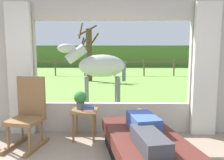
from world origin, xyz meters
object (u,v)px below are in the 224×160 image
horse (99,66)px  pasture_tree (88,53)px  recliner_sofa (144,148)px  reclining_person (145,128)px  side_table (85,115)px  potted_plant (80,99)px  book_stack (89,108)px  rocking_chair (28,112)px

horse → pasture_tree: (-1.00, 5.94, 0.39)m
recliner_sofa → reclining_person: reclining_person is taller
recliner_sofa → reclining_person: bearing=-101.4°
side_table → potted_plant: (-0.08, 0.06, 0.28)m
book_stack → horse: horse is taller
potted_plant → reclining_person: bearing=-43.9°
rocking_chair → side_table: 0.92m
book_stack → recliner_sofa: bearing=-43.5°
book_stack → pasture_tree: 8.25m
side_table → pasture_tree: size_ratio=0.16×
pasture_tree → rocking_chair: bearing=-89.8°
rocking_chair → horse: bearing=78.7°
rocking_chair → horse: horse is taller
side_table → horse: horse is taller
rocking_chair → book_stack: size_ratio=5.93×
reclining_person → book_stack: bearing=123.4°
reclining_person → side_table: (-0.92, 0.91, -0.10)m
side_table → horse: (0.10, 2.13, 0.73)m
potted_plant → pasture_tree: (-0.83, 8.01, 0.84)m
recliner_sofa → reclining_person: size_ratio=1.29×
side_table → pasture_tree: pasture_tree is taller
recliner_sofa → horse: horse is taller
reclining_person → potted_plant: size_ratio=4.47×
horse → recliner_sofa: bearing=-172.5°
side_table → reclining_person: bearing=-44.4°
reclining_person → horse: bearing=93.8°
rocking_chair → book_stack: bearing=23.0°
pasture_tree → horse: bearing=-80.4°
recliner_sofa → potted_plant: (-1.00, 0.92, 0.48)m
recliner_sofa → horse: (-0.83, 2.98, 0.94)m
rocking_chair → pasture_tree: 8.40m
reclining_person → rocking_chair: rocking_chair is taller
side_table → pasture_tree: (-0.91, 8.07, 1.12)m
rocking_chair → pasture_tree: bearing=100.9°
book_stack → pasture_tree: (-0.99, 8.13, 0.98)m
rocking_chair → reclining_person: bearing=-8.8°
potted_plant → pasture_tree: 8.10m
recliner_sofa → rocking_chair: size_ratio=1.65×
potted_plant → side_table: bearing=-36.9°
side_table → rocking_chair: bearing=-162.8°
recliner_sofa → pasture_tree: size_ratio=0.58×
recliner_sofa → potted_plant: size_ratio=5.76×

